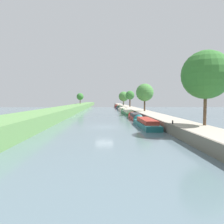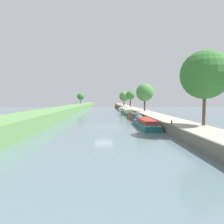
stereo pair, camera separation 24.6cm
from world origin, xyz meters
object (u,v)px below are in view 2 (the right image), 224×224
at_px(narrowboat_teal, 144,123).
at_px(narrowboat_cream, 122,109).
at_px(narrowboat_green, 127,112).
at_px(person_walking, 123,104).
at_px(mooring_bollard_near, 172,122).
at_px(mooring_bollard_far, 120,105).
at_px(narrowboat_red, 135,117).
at_px(narrowboat_maroon, 117,106).
at_px(narrowboat_navy, 120,108).

xyz_separation_m(narrowboat_teal, narrowboat_cream, (0.17, 43.15, 0.02)).
xyz_separation_m(narrowboat_green, person_walking, (2.51, 40.64, 1.40)).
relative_size(narrowboat_cream, mooring_bollard_near, 33.50).
relative_size(narrowboat_teal, person_walking, 7.22).
bearing_deg(narrowboat_cream, mooring_bollard_far, 87.13).
bearing_deg(narrowboat_green, narrowboat_red, -89.70).
height_order(narrowboat_teal, person_walking, person_walking).
xyz_separation_m(narrowboat_maroon, mooring_bollard_far, (1.99, 6.38, 0.78)).
relative_size(narrowboat_teal, narrowboat_cream, 0.80).
distance_m(narrowboat_red, narrowboat_cream, 31.33).
relative_size(narrowboat_cream, narrowboat_navy, 1.03).
relative_size(narrowboat_green, narrowboat_maroon, 1.20).
relative_size(person_walking, mooring_bollard_far, 3.69).
relative_size(narrowboat_red, person_walking, 6.30).
height_order(narrowboat_maroon, mooring_bollard_near, mooring_bollard_near).
bearing_deg(narrowboat_maroon, narrowboat_green, -89.86).
bearing_deg(mooring_bollard_near, narrowboat_cream, 92.09).
relative_size(narrowboat_teal, narrowboat_red, 1.15).
xyz_separation_m(narrowboat_green, mooring_bollard_far, (1.88, 53.04, 0.76)).
bearing_deg(person_walking, mooring_bollard_far, 92.91).
bearing_deg(person_walking, mooring_bollard_near, -90.49).
height_order(narrowboat_cream, mooring_bollard_near, mooring_bollard_near).
height_order(narrowboat_teal, narrowboat_cream, narrowboat_teal).
bearing_deg(narrowboat_green, mooring_bollard_near, -86.79).
xyz_separation_m(narrowboat_cream, mooring_bollard_far, (1.83, 36.46, 0.81)).
xyz_separation_m(narrowboat_red, narrowboat_cream, (-0.03, 31.33, 0.03)).
distance_m(narrowboat_teal, narrowboat_maroon, 73.22).
distance_m(narrowboat_green, narrowboat_cream, 16.59).
relative_size(narrowboat_navy, mooring_bollard_far, 32.60).
distance_m(narrowboat_navy, mooring_bollard_near, 64.78).
bearing_deg(narrowboat_green, narrowboat_maroon, 90.14).
xyz_separation_m(narrowboat_cream, mooring_bollard_near, (1.83, -49.99, 0.81)).
height_order(narrowboat_maroon, mooring_bollard_far, mooring_bollard_far).
bearing_deg(narrowboat_teal, narrowboat_red, 89.05).
relative_size(narrowboat_red, narrowboat_navy, 0.71).
height_order(narrowboat_navy, person_walking, person_walking).
height_order(narrowboat_cream, narrowboat_maroon, narrowboat_maroon).
distance_m(narrowboat_teal, mooring_bollard_far, 79.64).
bearing_deg(mooring_bollard_near, narrowboat_maroon, 91.42).
relative_size(narrowboat_green, narrowboat_navy, 1.17).
bearing_deg(narrowboat_teal, mooring_bollard_near, -73.74).
distance_m(narrowboat_teal, narrowboat_cream, 43.15).
bearing_deg(mooring_bollard_far, narrowboat_red, -91.52).
height_order(narrowboat_green, person_walking, person_walking).
distance_m(narrowboat_teal, narrowboat_green, 26.57).
distance_m(narrowboat_red, mooring_bollard_far, 67.81).
height_order(narrowboat_teal, narrowboat_navy, narrowboat_navy).
relative_size(narrowboat_red, mooring_bollard_near, 23.26).
height_order(narrowboat_teal, mooring_bollard_far, mooring_bollard_far).
relative_size(narrowboat_red, mooring_bollard_far, 23.26).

